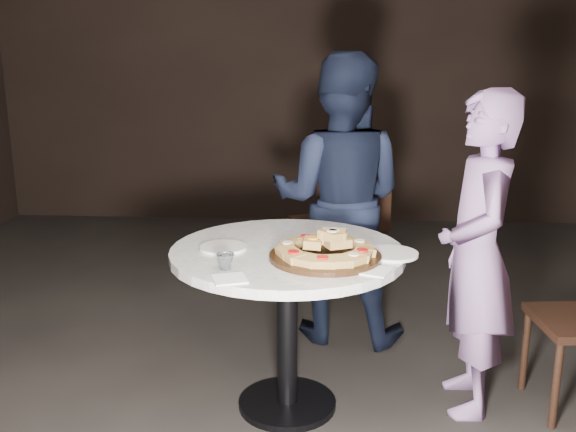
{
  "coord_description": "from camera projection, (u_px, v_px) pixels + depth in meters",
  "views": [
    {
      "loc": [
        0.02,
        -2.45,
        1.55
      ],
      "look_at": [
        -0.14,
        0.19,
        0.88
      ],
      "focal_mm": 40.0,
      "sensor_mm": 36.0,
      "label": 1
    }
  ],
  "objects": [
    {
      "name": "floor",
      "position": [
        318.0,
        425.0,
        2.76
      ],
      "size": [
        7.0,
        7.0,
        0.0
      ],
      "primitive_type": "plane",
      "color": "black",
      "rests_on": "ground"
    },
    {
      "name": "water_glass",
      "position": [
        225.0,
        261.0,
        2.45
      ],
      "size": [
        0.08,
        0.08,
        0.06
      ],
      "primitive_type": "imported",
      "rotation": [
        0.0,
        0.0,
        -0.25
      ],
      "color": "silver",
      "rests_on": "table"
    },
    {
      "name": "chair_far",
      "position": [
        344.0,
        216.0,
        3.92
      ],
      "size": [
        0.64,
        0.65,
        1.01
      ],
      "rotation": [
        0.0,
        0.0,
        3.58
      ],
      "color": "black",
      "rests_on": "ground"
    },
    {
      "name": "table",
      "position": [
        287.0,
        279.0,
        2.75
      ],
      "size": [
        1.27,
        1.27,
        0.75
      ],
      "rotation": [
        0.0,
        0.0,
        -0.35
      ],
      "color": "black",
      "rests_on": "ground"
    },
    {
      "name": "focaccia_pile",
      "position": [
        326.0,
        247.0,
        2.57
      ],
      "size": [
        0.41,
        0.4,
        0.11
      ],
      "rotation": [
        0.0,
        0.0,
        -0.38
      ],
      "color": "#A47B3F",
      "rests_on": "serving_board"
    },
    {
      "name": "napkin_far",
      "position": [
        373.0,
        271.0,
        2.43
      ],
      "size": [
        0.16,
        0.16,
        0.01
      ],
      "primitive_type": "cube",
      "rotation": [
        0.0,
        0.0,
        -0.39
      ],
      "color": "white",
      "rests_on": "table"
    },
    {
      "name": "diner_teal",
      "position": [
        477.0,
        255.0,
        2.75
      ],
      "size": [
        0.34,
        0.52,
        1.42
      ],
      "primitive_type": "imported",
      "rotation": [
        0.0,
        0.0,
        -1.58
      ],
      "color": "#8668A1",
      "rests_on": "ground"
    },
    {
      "name": "serving_board",
      "position": [
        325.0,
        256.0,
        2.58
      ],
      "size": [
        0.47,
        0.47,
        0.02
      ],
      "primitive_type": "cylinder",
      "rotation": [
        0.0,
        0.0,
        -0.03
      ],
      "color": "black",
      "rests_on": "table"
    },
    {
      "name": "napkin_near",
      "position": [
        230.0,
        279.0,
        2.35
      ],
      "size": [
        0.15,
        0.15,
        0.01
      ],
      "primitive_type": "cube",
      "rotation": [
        0.0,
        0.0,
        0.33
      ],
      "color": "white",
      "rests_on": "table"
    },
    {
      "name": "plate_left",
      "position": [
        223.0,
        247.0,
        2.71
      ],
      "size": [
        0.23,
        0.23,
        0.01
      ],
      "primitive_type": "cylinder",
      "rotation": [
        0.0,
        0.0,
        0.19
      ],
      "color": "white",
      "rests_on": "table"
    },
    {
      "name": "plate_right",
      "position": [
        392.0,
        254.0,
        2.63
      ],
      "size": [
        0.29,
        0.29,
        0.01
      ],
      "primitive_type": "cylinder",
      "rotation": [
        0.0,
        0.0,
        0.4
      ],
      "color": "white",
      "rests_on": "table"
    },
    {
      "name": "diner_navy",
      "position": [
        339.0,
        200.0,
        3.46
      ],
      "size": [
        0.85,
        0.72,
        1.56
      ],
      "primitive_type": "imported",
      "rotation": [
        0.0,
        0.0,
        2.96
      ],
      "color": "black",
      "rests_on": "ground"
    }
  ]
}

